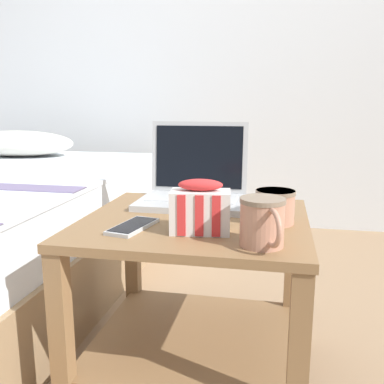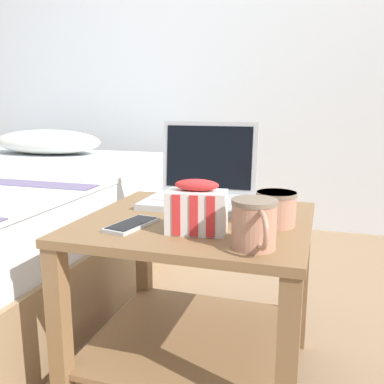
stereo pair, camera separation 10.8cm
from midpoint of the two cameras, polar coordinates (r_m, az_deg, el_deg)
name	(u,v)px [view 1 (the left image)]	position (r m, az deg, el deg)	size (l,w,h in m)	color
ground_plane	(195,376)	(1.34, -2.12, -23.33)	(8.00, 8.00, 0.00)	#937556
back_wall	(247,21)	(2.75, 6.20, 21.78)	(8.00, 0.05, 2.50)	silver
bedside_table	(195,277)	(1.19, -2.23, -11.29)	(0.59, 0.56, 0.47)	olive
laptop	(194,187)	(1.31, -2.11, 0.71)	(0.31, 0.26, 0.24)	#B7BABC
mug_front_left	(263,220)	(0.91, 6.09, -3.76)	(0.10, 0.14, 0.10)	tan
mug_front_right	(274,205)	(1.09, 8.19, -1.71)	(0.11, 0.13, 0.09)	tan
snack_bag	(200,209)	(1.00, -1.96, -2.30)	(0.15, 0.09, 0.13)	silver
cell_phone	(133,226)	(1.07, -10.79, -4.55)	(0.10, 0.17, 0.01)	#B7BABC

